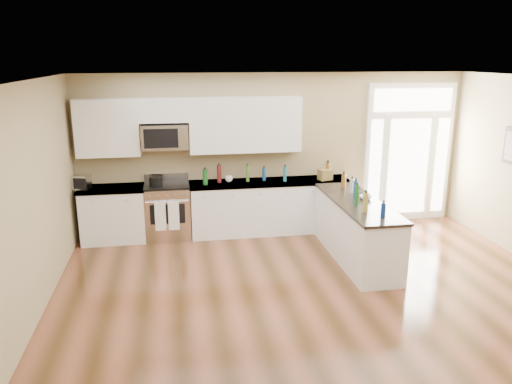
# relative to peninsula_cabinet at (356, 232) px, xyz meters

# --- Properties ---
(ground) EXTENTS (8.00, 8.00, 0.00)m
(ground) POSITION_rel_peninsula_cabinet_xyz_m (-0.93, -2.24, -0.43)
(ground) COLOR #452B13
(room_shell) EXTENTS (8.00, 8.00, 8.00)m
(room_shell) POSITION_rel_peninsula_cabinet_xyz_m (-0.93, -2.24, 1.27)
(room_shell) COLOR tan
(room_shell) RESTS_ON ground
(back_cabinet_left) EXTENTS (1.10, 0.66, 0.94)m
(back_cabinet_left) POSITION_rel_peninsula_cabinet_xyz_m (-3.80, 1.45, 0.00)
(back_cabinet_left) COLOR white
(back_cabinet_left) RESTS_ON ground
(back_cabinet_right) EXTENTS (2.85, 0.66, 0.94)m
(back_cabinet_right) POSITION_rel_peninsula_cabinet_xyz_m (-1.08, 1.45, 0.00)
(back_cabinet_right) COLOR white
(back_cabinet_right) RESTS_ON ground
(peninsula_cabinet) EXTENTS (0.69, 2.32, 0.94)m
(peninsula_cabinet) POSITION_rel_peninsula_cabinet_xyz_m (0.00, 0.00, 0.00)
(peninsula_cabinet) COLOR white
(peninsula_cabinet) RESTS_ON ground
(upper_cabinet_left) EXTENTS (1.04, 0.33, 0.95)m
(upper_cabinet_left) POSITION_rel_peninsula_cabinet_xyz_m (-3.81, 1.59, 1.49)
(upper_cabinet_left) COLOR white
(upper_cabinet_left) RESTS_ON room_shell
(upper_cabinet_right) EXTENTS (1.94, 0.33, 0.95)m
(upper_cabinet_right) POSITION_rel_peninsula_cabinet_xyz_m (-1.50, 1.59, 1.49)
(upper_cabinet_right) COLOR white
(upper_cabinet_right) RESTS_ON room_shell
(upper_cabinet_short) EXTENTS (0.82, 0.33, 0.40)m
(upper_cabinet_short) POSITION_rel_peninsula_cabinet_xyz_m (-2.88, 1.59, 1.77)
(upper_cabinet_short) COLOR white
(upper_cabinet_short) RESTS_ON room_shell
(microwave) EXTENTS (0.78, 0.41, 0.42)m
(microwave) POSITION_rel_peninsula_cabinet_xyz_m (-2.88, 1.56, 1.33)
(microwave) COLOR silver
(microwave) RESTS_ON room_shell
(entry_door) EXTENTS (1.70, 0.10, 2.60)m
(entry_door) POSITION_rel_peninsula_cabinet_xyz_m (1.62, 1.71, 0.87)
(entry_door) COLOR white
(entry_door) RESTS_ON ground
(kitchen_range) EXTENTS (0.76, 0.68, 1.08)m
(kitchen_range) POSITION_rel_peninsula_cabinet_xyz_m (-2.88, 1.45, 0.05)
(kitchen_range) COLOR silver
(kitchen_range) RESTS_ON ground
(stockpot) EXTENTS (0.28, 0.28, 0.17)m
(stockpot) POSITION_rel_peninsula_cabinet_xyz_m (-3.05, 1.38, 0.60)
(stockpot) COLOR black
(stockpot) RESTS_ON kitchen_range
(toaster_oven) EXTENTS (0.34, 0.30, 0.24)m
(toaster_oven) POSITION_rel_peninsula_cabinet_xyz_m (-4.28, 1.42, 0.63)
(toaster_oven) COLOR silver
(toaster_oven) RESTS_ON back_cabinet_left
(cardboard_box) EXTENTS (0.27, 0.23, 0.19)m
(cardboard_box) POSITION_rel_peninsula_cabinet_xyz_m (-0.09, 1.37, 0.60)
(cardboard_box) COLOR brown
(cardboard_box) RESTS_ON back_cabinet_right
(bowl_left) EXTENTS (0.26, 0.26, 0.05)m
(bowl_left) POSITION_rel_peninsula_cabinet_xyz_m (-4.26, 1.49, 0.53)
(bowl_left) COLOR white
(bowl_left) RESTS_ON back_cabinet_left
(bowl_peninsula) EXTENTS (0.21, 0.21, 0.06)m
(bowl_peninsula) POSITION_rel_peninsula_cabinet_xyz_m (0.15, 0.06, 0.53)
(bowl_peninsula) COLOR white
(bowl_peninsula) RESTS_ON peninsula_cabinet
(cup_counter) EXTENTS (0.17, 0.17, 0.10)m
(cup_counter) POSITION_rel_peninsula_cabinet_xyz_m (-1.80, 1.51, 0.56)
(cup_counter) COLOR white
(cup_counter) RESTS_ON back_cabinet_right
(counter_bottles) EXTENTS (2.38, 2.42, 0.31)m
(counter_bottles) POSITION_rel_peninsula_cabinet_xyz_m (-0.69, 0.77, 0.64)
(counter_bottles) COLOR #19591E
(counter_bottles) RESTS_ON back_cabinet_right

